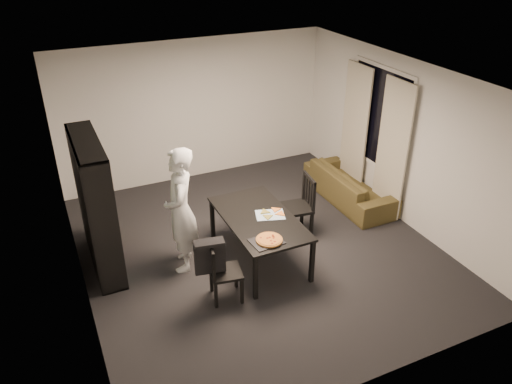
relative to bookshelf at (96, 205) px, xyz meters
name	(u,v)px	position (x,y,z in m)	size (l,w,h in m)	color
room	(258,171)	(2.16, -0.60, 0.35)	(5.01, 5.51, 2.61)	black
window_pane	(379,118)	(4.64, 0.00, 0.55)	(0.02, 1.40, 1.60)	black
window_frame	(379,118)	(4.64, 0.00, 0.55)	(0.03, 1.52, 1.72)	white
curtain_left	(392,149)	(4.56, -0.52, 0.20)	(0.03, 0.70, 2.25)	beige
curtain_right	(355,128)	(4.56, 0.52, 0.20)	(0.03, 0.70, 2.25)	beige
bookshelf	(96,205)	(0.00, 0.00, 0.00)	(0.35, 1.50, 1.90)	black
dining_table	(259,221)	(2.06, -0.83, -0.31)	(0.93, 1.67, 0.70)	black
chair_left	(219,268)	(1.23, -1.42, -0.47)	(0.45, 0.45, 0.84)	black
chair_right	(302,202)	(2.94, -0.49, -0.39)	(0.51, 0.51, 0.98)	black
draped_jacket	(210,256)	(1.12, -1.40, -0.25)	(0.40, 0.23, 0.47)	black
person	(181,210)	(1.03, -0.53, -0.05)	(0.66, 0.43, 1.81)	silver
baking_tray	(266,242)	(1.89, -1.43, -0.25)	(0.40, 0.32, 0.01)	black
pepperoni_pizza	(269,240)	(1.93, -1.43, -0.23)	(0.35, 0.35, 0.03)	#AA6C31
kitchen_towel	(270,215)	(2.23, -0.85, -0.25)	(0.40, 0.30, 0.01)	silver
pizza_slices	(272,213)	(2.27, -0.82, -0.24)	(0.37, 0.31, 0.01)	#B77239
sofa	(349,185)	(4.24, 0.09, -0.67)	(1.92, 0.75, 0.56)	#45361B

